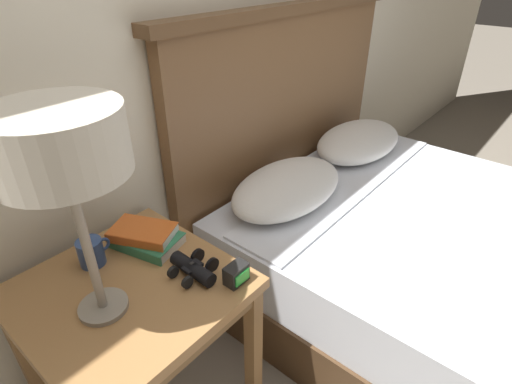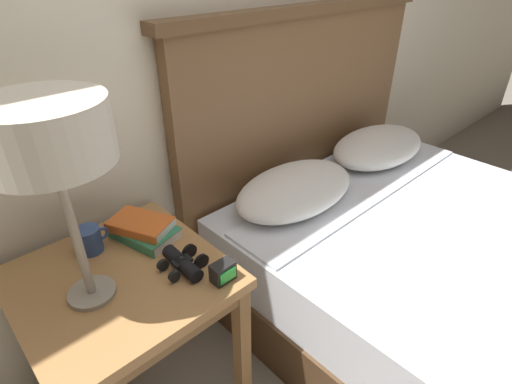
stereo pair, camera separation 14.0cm
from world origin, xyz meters
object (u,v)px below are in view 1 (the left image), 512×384
at_px(binoculars_pair, 193,268).
at_px(table_lamp, 59,148).
at_px(bed, 453,265).
at_px(book_on_nightstand, 147,241).
at_px(alarm_clock, 236,274).
at_px(nightstand, 132,307).
at_px(book_stacked_on_top, 143,232).
at_px(coffee_mug, 91,252).

bearing_deg(binoculars_pair, table_lamp, 161.06).
xyz_separation_m(bed, book_on_nightstand, (-0.98, 0.74, 0.35)).
height_order(bed, alarm_clock, bed).
bearing_deg(book_on_nightstand, table_lamp, -150.96).
relative_size(bed, alarm_clock, 29.11).
xyz_separation_m(table_lamp, book_on_nightstand, (0.24, 0.13, -0.46)).
bearing_deg(alarm_clock, book_on_nightstand, 100.52).
distance_m(nightstand, binoculars_pair, 0.22).
bearing_deg(book_on_nightstand, bed, -36.94).
bearing_deg(book_on_nightstand, nightstand, -143.73).
relative_size(book_stacked_on_top, alarm_clock, 3.30).
bearing_deg(coffee_mug, table_lamp, -113.63).
xyz_separation_m(bed, alarm_clock, (-0.92, 0.40, 0.36)).
distance_m(bed, book_stacked_on_top, 1.30).
bearing_deg(coffee_mug, book_on_nightstand, -18.26).
xyz_separation_m(book_on_nightstand, binoculars_pair, (0.00, -0.22, 0.00)).
height_order(nightstand, book_stacked_on_top, book_stacked_on_top).
distance_m(book_stacked_on_top, binoculars_pair, 0.23).
bearing_deg(bed, coffee_mug, 145.29).
height_order(bed, binoculars_pair, bed).
distance_m(bed, binoculars_pair, 1.16).
relative_size(table_lamp, book_on_nightstand, 2.33).
bearing_deg(book_stacked_on_top, binoculars_pair, -87.51).
height_order(nightstand, binoculars_pair, binoculars_pair).
height_order(table_lamp, book_stacked_on_top, table_lamp).
height_order(bed, table_lamp, bed).
distance_m(book_on_nightstand, alarm_clock, 0.34).
relative_size(table_lamp, binoculars_pair, 3.51).
relative_size(book_on_nightstand, alarm_clock, 3.43).
distance_m(book_on_nightstand, coffee_mug, 0.17).
xyz_separation_m(binoculars_pair, coffee_mug, (-0.16, 0.27, 0.02)).
xyz_separation_m(table_lamp, binoculars_pair, (0.25, -0.08, -0.45)).
bearing_deg(book_on_nightstand, book_stacked_on_top, 128.13).
xyz_separation_m(nightstand, bed, (1.14, -0.63, -0.25)).
relative_size(bed, book_on_nightstand, 8.48).
bearing_deg(alarm_clock, table_lamp, 146.17).
relative_size(book_on_nightstand, book_stacked_on_top, 1.04).
xyz_separation_m(nightstand, table_lamp, (-0.09, -0.02, 0.56)).
relative_size(book_on_nightstand, binoculars_pair, 1.50).
xyz_separation_m(book_on_nightstand, coffee_mug, (-0.16, 0.05, 0.03)).
bearing_deg(nightstand, alarm_clock, -46.36).
bearing_deg(coffee_mug, bed, -34.71).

